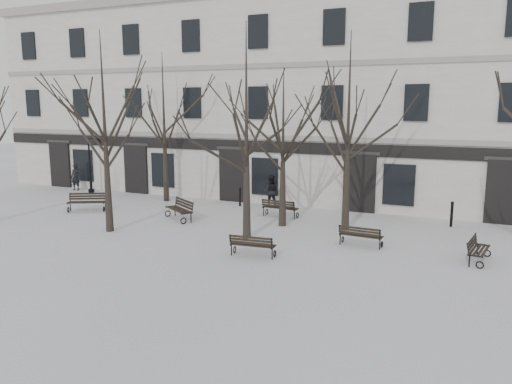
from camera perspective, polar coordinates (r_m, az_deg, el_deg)
The scene contains 18 objects.
ground at distance 19.37m, azimuth -3.64°, elevation -5.99°, with size 100.00×100.00×0.00m, color silver.
building at distance 30.72m, azimuth 7.49°, elevation 10.27°, with size 40.40×10.20×11.40m.
tree_1 at distance 21.55m, azimuth -17.02°, elevation 9.15°, with size 5.79×5.79×8.27m.
tree_2 at distance 19.55m, azimuth -1.11°, elevation 9.83°, with size 5.90×5.90×8.43m.
tree_4 at distance 27.84m, azimuth -10.51°, elevation 9.28°, with size 5.66×5.66×8.08m.
tree_5 at distance 21.65m, azimuth 3.12°, elevation 7.23°, with size 4.81×4.81×6.86m.
tree_6 at distance 21.21m, azimuth 10.56°, elevation 9.43°, with size 5.80×5.80×8.28m.
bench_0 at distance 26.49m, azimuth -18.76°, elevation -1.03°, with size 1.91×1.43×0.93m.
bench_1 at distance 17.70m, azimuth -0.41°, elevation -6.04°, with size 1.65×0.71×0.81m.
bench_2 at distance 19.35m, azimuth 11.87°, elevation -4.85°, with size 1.65×0.71×0.81m.
bench_3 at distance 23.55m, azimuth -8.65°, elevation -1.90°, with size 1.92×1.59×0.95m.
bench_4 at distance 23.82m, azimuth 2.74°, elevation -1.78°, with size 1.76×0.76×0.86m.
bench_5 at distance 18.78m, azimuth 23.97°, elevation -5.96°, with size 0.85×1.70×0.82m.
lamp_post at distance 31.77m, azimuth -18.16°, elevation 3.49°, with size 1.08×0.40×3.45m.
bollard_a at distance 26.37m, azimuth -1.85°, elevation -0.47°, with size 0.13×0.13×1.00m.
bollard_b at distance 23.54m, azimuth 21.46°, elevation -2.27°, with size 0.15×0.15×1.14m.
pedestrian_a at distance 33.29m, azimuth -19.84°, elevation 0.20°, with size 0.60×0.39×1.65m, color black.
pedestrian_b at distance 26.28m, azimuth 1.71°, elevation -1.70°, with size 0.81×0.63×1.67m, color black.
Camera 1 is at (8.53, -16.56, 5.34)m, focal length 35.00 mm.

